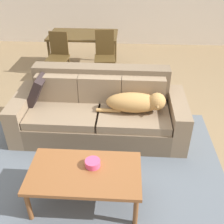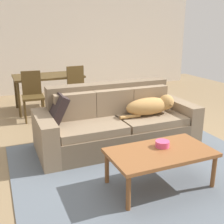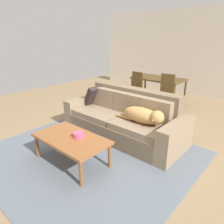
% 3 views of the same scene
% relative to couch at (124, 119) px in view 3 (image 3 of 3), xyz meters
% --- Properties ---
extents(ground_plane, '(10.00, 10.00, 0.00)m').
position_rel_couch_xyz_m(ground_plane, '(0.11, 0.02, -0.34)').
color(ground_plane, '#8F7653').
extents(back_partition, '(8.00, 0.12, 2.70)m').
position_rel_couch_xyz_m(back_partition, '(0.11, 4.02, 1.01)').
color(back_partition, silver).
rests_on(back_partition, ground).
extents(area_rug, '(3.22, 2.94, 0.01)m').
position_rel_couch_xyz_m(area_rug, '(-0.00, -0.96, -0.33)').
color(area_rug, slate).
rests_on(area_rug, ground).
extents(couch, '(2.39, 0.98, 0.91)m').
position_rel_couch_xyz_m(couch, '(0.00, 0.00, 0.00)').
color(couch, '#705E49').
rests_on(couch, ground).
extents(dog_on_left_cushion, '(0.92, 0.34, 0.29)m').
position_rel_couch_xyz_m(dog_on_left_cushion, '(0.52, -0.14, 0.25)').
color(dog_on_left_cushion, tan).
rests_on(dog_on_left_cushion, couch).
extents(throw_pillow_by_left_arm, '(0.30, 0.43, 0.43)m').
position_rel_couch_xyz_m(throw_pillow_by_left_arm, '(-0.87, 0.06, 0.31)').
color(throw_pillow_by_left_arm, '#2B2121').
rests_on(throw_pillow_by_left_arm, couch).
extents(coffee_table, '(1.16, 0.65, 0.43)m').
position_rel_couch_xyz_m(coffee_table, '(-0.03, -1.27, 0.05)').
color(coffee_table, brown).
rests_on(coffee_table, ground).
extents(bowl_on_coffee_table, '(0.16, 0.16, 0.07)m').
position_rel_couch_xyz_m(bowl_on_coffee_table, '(0.05, -1.19, 0.13)').
color(bowl_on_coffee_table, '#EA4C7F').
rests_on(bowl_on_coffee_table, coffee_table).
extents(dining_table, '(1.42, 0.83, 0.75)m').
position_rel_couch_xyz_m(dining_table, '(-0.56, 2.30, 0.34)').
color(dining_table, '#4E3A1B').
rests_on(dining_table, ground).
extents(dining_chair_near_left, '(0.43, 0.43, 0.93)m').
position_rel_couch_xyz_m(dining_chair_near_left, '(-0.98, 1.73, 0.18)').
color(dining_chair_near_left, '#4E3A1B').
rests_on(dining_chair_near_left, ground).
extents(dining_chair_near_right, '(0.43, 0.43, 0.97)m').
position_rel_couch_xyz_m(dining_chair_near_right, '(-0.07, 1.79, 0.19)').
color(dining_chair_near_right, '#4E3A1B').
rests_on(dining_chair_near_right, ground).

